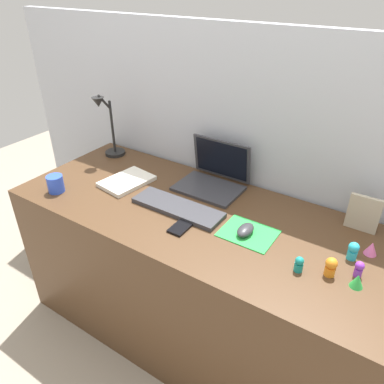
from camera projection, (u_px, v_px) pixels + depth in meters
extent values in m
plane|color=gray|center=(195.00, 328.00, 1.97)|extent=(6.00, 6.00, 0.00)
cube|color=#B2B7C1|center=(237.00, 179.00, 1.87)|extent=(2.87, 0.05, 1.45)
cube|color=#4C331E|center=(196.00, 276.00, 1.78)|extent=(1.67, 0.68, 0.74)
cube|color=#333338|center=(208.00, 188.00, 1.74)|extent=(0.30, 0.21, 0.01)
cube|color=#333338|center=(222.00, 159.00, 1.78)|extent=(0.30, 0.04, 0.20)
cube|color=black|center=(221.00, 159.00, 1.77)|extent=(0.27, 0.03, 0.17)
cube|color=#333338|center=(178.00, 207.00, 1.60)|extent=(0.41, 0.13, 0.02)
cube|color=green|center=(248.00, 233.00, 1.45)|extent=(0.21, 0.17, 0.00)
ellipsoid|color=#333338|center=(245.00, 230.00, 1.44)|extent=(0.06, 0.10, 0.03)
cube|color=black|center=(182.00, 226.00, 1.49)|extent=(0.06, 0.13, 0.01)
cylinder|color=black|center=(115.00, 153.00, 2.08)|extent=(0.11, 0.11, 0.02)
cylinder|color=black|center=(112.00, 127.00, 2.01)|extent=(0.01, 0.01, 0.29)
cylinder|color=black|center=(104.00, 101.00, 1.90)|extent=(0.01, 0.07, 0.09)
cone|color=black|center=(98.00, 102.00, 1.87)|extent=(0.06, 0.06, 0.05)
cube|color=silver|center=(127.00, 181.00, 1.80)|extent=(0.20, 0.26, 0.02)
cube|color=#B2A58C|center=(363.00, 214.00, 1.44)|extent=(0.12, 0.02, 0.15)
cylinder|color=blue|center=(55.00, 184.00, 1.72)|extent=(0.07, 0.07, 0.08)
cylinder|color=teal|center=(298.00, 267.00, 1.27)|extent=(0.03, 0.03, 0.03)
sphere|color=teal|center=(300.00, 261.00, 1.25)|extent=(0.03, 0.03, 0.03)
cone|color=green|center=(357.00, 281.00, 1.20)|extent=(0.04, 0.04, 0.05)
cone|color=pink|center=(371.00, 248.00, 1.34)|extent=(0.05, 0.05, 0.05)
cylinder|color=purple|center=(358.00, 272.00, 1.25)|extent=(0.03, 0.03, 0.03)
sphere|color=purple|center=(360.00, 266.00, 1.23)|extent=(0.03, 0.03, 0.03)
cylinder|color=#28B7CC|center=(352.00, 255.00, 1.32)|extent=(0.03, 0.03, 0.03)
sphere|color=#28B7CC|center=(354.00, 247.00, 1.30)|extent=(0.04, 0.04, 0.04)
cylinder|color=orange|center=(330.00, 271.00, 1.25)|extent=(0.04, 0.04, 0.03)
sphere|color=orange|center=(332.00, 263.00, 1.23)|extent=(0.04, 0.04, 0.04)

